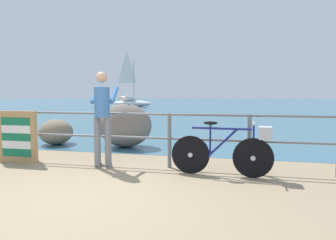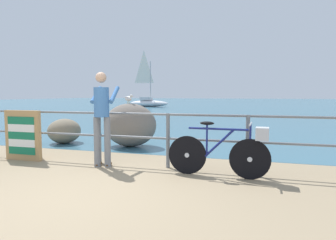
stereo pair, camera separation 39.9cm
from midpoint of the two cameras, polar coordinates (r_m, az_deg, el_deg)
ground_plane at (r=23.60m, az=7.67°, el=1.46°), size 120.00×120.00×0.10m
sea_surface at (r=51.39m, az=10.46°, el=3.35°), size 120.00×90.00×0.01m
promenade_railing at (r=5.76m, az=-8.70°, el=-2.43°), size 7.24×0.07×1.02m
bicycle at (r=5.05m, az=9.59°, el=-5.47°), size 1.70×0.48×0.92m
person_at_railing at (r=5.67m, az=-14.40°, el=0.97°), size 0.53×0.67×1.78m
folded_deckchair_stack at (r=6.79m, az=-28.34°, el=-2.85°), size 0.84×0.10×1.04m
breakwater_boulder_main at (r=7.84m, az=-9.68°, el=-1.02°), size 1.41×1.03×1.13m
breakwater_boulder_left at (r=8.77m, az=-21.84°, el=-2.14°), size 0.88×0.95×0.69m
seagull at (r=7.86m, az=-10.00°, el=4.14°), size 0.33×0.23×0.23m
sailboat at (r=32.79m, az=-7.31°, el=3.76°), size 4.44×1.45×6.16m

